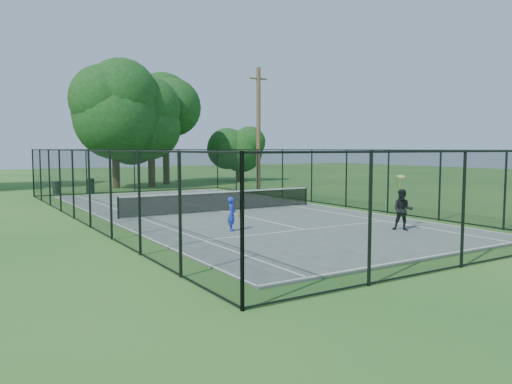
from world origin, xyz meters
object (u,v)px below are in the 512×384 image
player_blue (232,214)px  utility_pole (258,129)px  player_black (403,210)px  trash_bin_left (57,188)px  tennis_net (222,200)px  trash_bin_right (90,186)px

player_blue → utility_pole: bearing=54.7°
player_black → trash_bin_left: bearing=109.1°
tennis_net → player_black: (2.94, -8.42, 0.24)m
trash_bin_left → player_black: bearing=-70.9°
utility_pole → player_blue: (-10.08, -14.25, -3.72)m
utility_pole → trash_bin_left: bearing=157.4°
trash_bin_right → utility_pole: (10.48, -4.90, 3.89)m
player_black → tennis_net: bearing=109.2°
tennis_net → trash_bin_right: size_ratio=10.07×
tennis_net → utility_pole: size_ratio=1.16×
tennis_net → player_blue: player_blue is taller
tennis_net → trash_bin_right: 14.18m
utility_pole → player_black: 18.40m
trash_bin_left → player_black: (7.85, -22.64, 0.38)m
trash_bin_left → player_blue: 19.64m
tennis_net → utility_pole: (7.67, 9.00, 3.82)m
player_black → player_blue: bearing=149.3°
player_black → utility_pole: bearing=74.8°
trash_bin_right → utility_pole: size_ratio=0.12×
tennis_net → player_black: player_black is taller
tennis_net → trash_bin_left: size_ratio=11.73×
player_blue → player_black: size_ratio=0.61×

